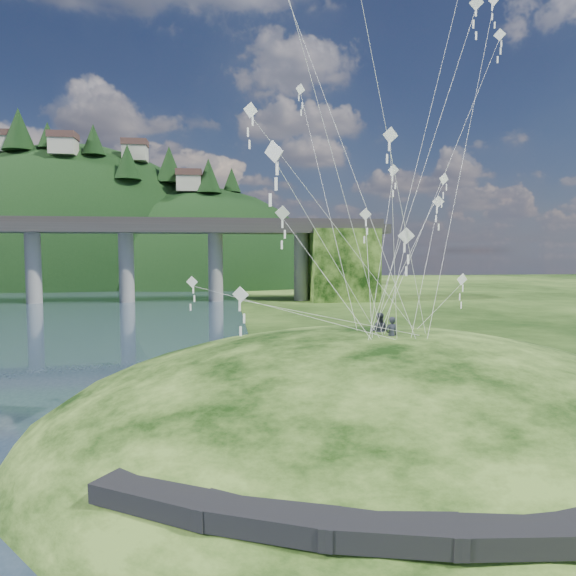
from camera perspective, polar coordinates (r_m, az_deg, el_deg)
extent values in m
plane|color=black|center=(24.51, -7.92, -17.70)|extent=(320.00, 320.00, 0.00)
ellipsoid|color=black|center=(27.99, 9.68, -18.17)|extent=(36.00, 32.00, 13.00)
cube|color=black|center=(16.47, -13.97, -21.44)|extent=(4.32, 3.62, 0.71)
cube|color=black|center=(14.91, -2.18, -23.95)|extent=(4.10, 2.97, 0.61)
cube|color=black|center=(14.59, 11.24, -24.72)|extent=(3.85, 2.37, 0.62)
cube|color=black|center=(15.39, 23.47, -23.57)|extent=(3.62, 1.83, 0.66)
cylinder|color=gray|center=(98.27, -26.45, 2.21)|extent=(2.60, 2.60, 13.00)
cylinder|color=gray|center=(94.31, -17.52, 2.39)|extent=(2.60, 2.60, 13.00)
cylinder|color=gray|center=(92.80, -8.05, 2.52)|extent=(2.60, 2.60, 13.00)
cylinder|color=gray|center=(93.86, 1.46, 2.58)|extent=(2.60, 2.60, 13.00)
cube|color=black|center=(95.28, 5.93, 2.58)|extent=(12.00, 11.00, 13.00)
ellipsoid|color=black|center=(154.87, -22.28, -1.74)|extent=(96.00, 68.00, 88.00)
ellipsoid|color=black|center=(142.14, -9.32, -3.61)|extent=(76.00, 56.00, 72.00)
cone|color=black|center=(149.34, -27.75, 15.34)|extent=(8.01, 8.01, 10.54)
cone|color=black|center=(146.34, -25.15, 15.12)|extent=(4.97, 4.97, 6.54)
cone|color=black|center=(141.20, -20.81, 15.16)|extent=(5.83, 5.83, 7.67)
cone|color=black|center=(133.56, -17.41, 13.24)|extent=(6.47, 6.47, 8.51)
cone|color=black|center=(139.18, -13.06, 13.21)|extent=(7.13, 7.13, 9.38)
cone|color=black|center=(133.16, -8.83, 12.22)|extent=(6.56, 6.56, 8.63)
cone|color=black|center=(138.65, -6.28, 11.85)|extent=(4.88, 4.88, 6.42)
cube|color=beige|center=(153.62, -29.10, 13.73)|extent=(6.00, 5.00, 4.00)
cube|color=#51342E|center=(154.11, -29.14, 14.72)|extent=(6.40, 5.40, 1.60)
cube|color=beige|center=(140.46, -23.68, 14.15)|extent=(6.00, 5.00, 4.00)
cube|color=#51342E|center=(140.96, -23.72, 15.23)|extent=(6.40, 5.40, 1.60)
cube|color=beige|center=(142.76, -16.61, 14.12)|extent=(6.00, 5.00, 4.00)
cube|color=#51342E|center=(143.26, -16.64, 15.18)|extent=(6.40, 5.40, 1.60)
cube|color=beige|center=(134.07, -10.94, 11.28)|extent=(6.00, 5.00, 4.00)
cube|color=#51342E|center=(134.43, -10.95, 12.43)|extent=(6.40, 5.40, 1.60)
cube|color=#3D2719|center=(32.10, -11.44, -11.65)|extent=(12.52, 6.19, 0.32)
cylinder|color=#3D2719|center=(31.20, -21.26, -12.75)|extent=(0.27, 0.27, 0.90)
cylinder|color=#3D2719|center=(31.57, -16.27, -12.44)|extent=(0.27, 0.27, 0.90)
cylinder|color=#3D2719|center=(32.16, -11.43, -12.04)|extent=(0.27, 0.27, 0.90)
cylinder|color=#3D2719|center=(32.96, -6.82, -11.58)|extent=(0.27, 0.27, 0.90)
cylinder|color=#3D2719|center=(33.96, -2.47, -11.08)|extent=(0.27, 0.27, 0.90)
imported|color=#262932|center=(25.52, 11.43, -3.14)|extent=(0.75, 0.59, 1.82)
imported|color=#262932|center=(26.66, 10.11, -2.71)|extent=(1.13, 1.02, 1.90)
cube|color=white|center=(32.77, 20.20, 27.60)|extent=(0.74, 0.29, 0.75)
cube|color=white|center=(32.55, 20.17, 26.73)|extent=(0.10, 0.02, 0.45)
cube|color=white|center=(32.35, 20.15, 25.84)|extent=(0.10, 0.02, 0.45)
cube|color=white|center=(32.15, 20.12, 24.94)|extent=(0.10, 0.02, 0.45)
cube|color=white|center=(30.54, -10.62, 0.67)|extent=(0.68, 0.23, 0.69)
cube|color=white|center=(30.57, -10.61, -0.25)|extent=(0.09, 0.03, 0.40)
cube|color=white|center=(30.61, -10.60, -1.17)|extent=(0.09, 0.03, 0.40)
cube|color=white|center=(30.66, -10.59, -2.09)|extent=(0.09, 0.03, 0.40)
cube|color=white|center=(33.14, 11.63, 12.72)|extent=(0.61, 0.37, 0.66)
cube|color=white|center=(33.07, 11.62, 11.89)|extent=(0.09, 0.04, 0.40)
cube|color=white|center=(33.01, 11.61, 11.06)|extent=(0.09, 0.04, 0.40)
cube|color=white|center=(32.95, 11.59, 10.22)|extent=(0.09, 0.04, 0.40)
cube|color=white|center=(34.11, 1.38, 21.21)|extent=(0.62, 0.33, 0.67)
cube|color=white|center=(33.97, 1.38, 20.44)|extent=(0.08, 0.07, 0.39)
cube|color=white|center=(33.84, 1.38, 19.67)|extent=(0.08, 0.07, 0.39)
cube|color=white|center=(33.72, 1.38, 18.89)|extent=(0.08, 0.07, 0.39)
cube|color=white|center=(36.45, 18.77, 0.92)|extent=(0.81, 0.27, 0.82)
cube|color=white|center=(36.48, 18.75, 0.00)|extent=(0.10, 0.07, 0.48)
cube|color=white|center=(36.53, 18.73, -0.92)|extent=(0.10, 0.07, 0.48)
cube|color=white|center=(36.58, 18.71, -1.83)|extent=(0.10, 0.07, 0.48)
cube|color=white|center=(27.14, 13.00, 5.67)|extent=(0.81, 0.36, 0.85)
cube|color=white|center=(27.13, 12.98, 4.39)|extent=(0.11, 0.05, 0.50)
cube|color=white|center=(27.13, 12.96, 3.11)|extent=(0.11, 0.05, 0.50)
cube|color=white|center=(27.15, 12.94, 1.83)|extent=(0.11, 0.05, 0.50)
cube|color=white|center=(31.91, 16.94, 11.52)|extent=(0.66, 0.28, 0.68)
cube|color=white|center=(31.84, 16.92, 10.65)|extent=(0.08, 0.06, 0.40)
cube|color=white|center=(31.79, 16.90, 9.78)|extent=(0.08, 0.06, 0.40)
cube|color=white|center=(31.75, 16.88, 8.90)|extent=(0.08, 0.06, 0.40)
cube|color=white|center=(35.11, 16.34, 9.20)|extent=(0.75, 0.27, 0.77)
cube|color=white|center=(35.07, 16.32, 8.31)|extent=(0.10, 0.03, 0.45)
cube|color=white|center=(35.03, 16.31, 7.42)|extent=(0.10, 0.03, 0.45)
cube|color=white|center=(35.00, 16.29, 6.53)|extent=(0.10, 0.03, 0.45)
cube|color=white|center=(35.64, 8.61, 8.11)|extent=(0.81, 0.18, 0.81)
cube|color=white|center=(35.60, 8.60, 7.18)|extent=(0.11, 0.02, 0.47)
cube|color=white|center=(35.57, 8.58, 6.25)|extent=(0.11, 0.02, 0.47)
cube|color=white|center=(35.56, 8.57, 5.32)|extent=(0.11, 0.02, 0.47)
cube|color=white|center=(21.59, -5.30, -0.72)|extent=(0.68, 0.31, 0.71)
cube|color=white|center=(21.64, -5.30, -2.07)|extent=(0.09, 0.03, 0.42)
cube|color=white|center=(21.70, -5.29, -3.42)|extent=(0.09, 0.03, 0.42)
cube|color=white|center=(21.77, -5.28, -4.75)|extent=(0.09, 0.03, 0.42)
cube|color=white|center=(25.16, -4.19, 19.10)|extent=(0.68, 0.34, 0.73)
cube|color=white|center=(25.03, -4.18, 17.96)|extent=(0.09, 0.07, 0.42)
cube|color=white|center=(24.92, -4.17, 16.81)|extent=(0.09, 0.07, 0.42)
cube|color=white|center=(24.81, -4.17, 15.65)|extent=(0.09, 0.07, 0.42)
cube|color=white|center=(22.09, 11.31, 16.32)|extent=(0.66, 0.14, 0.66)
cube|color=white|center=(22.00, 11.30, 15.13)|extent=(0.09, 0.04, 0.38)
cube|color=white|center=(21.91, 11.28, 13.93)|extent=(0.09, 0.04, 0.38)
cube|color=white|center=(21.84, 11.26, 12.72)|extent=(0.09, 0.04, 0.38)
cube|color=white|center=(39.22, 21.93, 27.59)|extent=(0.54, 0.51, 0.69)
cube|color=white|center=(39.02, 21.90, 26.92)|extent=(0.09, 0.06, 0.41)
cube|color=white|center=(38.83, 21.88, 26.24)|extent=(0.09, 0.06, 0.41)
cube|color=white|center=(38.64, 21.86, 25.56)|extent=(0.09, 0.06, 0.41)
cube|color=white|center=(30.00, -0.62, 8.34)|extent=(0.87, 0.32, 0.84)
cube|color=white|center=(29.96, -0.62, 7.17)|extent=(0.11, 0.05, 0.50)
cube|color=white|center=(29.93, -0.62, 5.99)|extent=(0.11, 0.05, 0.50)
cube|color=white|center=(29.92, -0.62, 4.82)|extent=(0.11, 0.05, 0.50)
cube|color=white|center=(18.50, -1.59, 14.89)|extent=(0.61, 0.56, 0.77)
cube|color=white|center=(18.41, -1.59, 13.18)|extent=(0.10, 0.06, 0.46)
cube|color=white|center=(18.33, -1.58, 11.45)|extent=(0.10, 0.06, 0.46)
cube|color=white|center=(18.27, -1.58, 9.71)|extent=(0.10, 0.06, 0.46)
cube|color=white|center=(38.66, 22.47, 24.57)|extent=(0.64, 0.45, 0.74)
cube|color=white|center=(38.47, 22.44, 23.84)|extent=(0.10, 0.06, 0.43)
cube|color=white|center=(38.30, 22.42, 23.10)|extent=(0.10, 0.06, 0.43)
cube|color=white|center=(38.13, 22.40, 22.35)|extent=(0.10, 0.06, 0.43)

